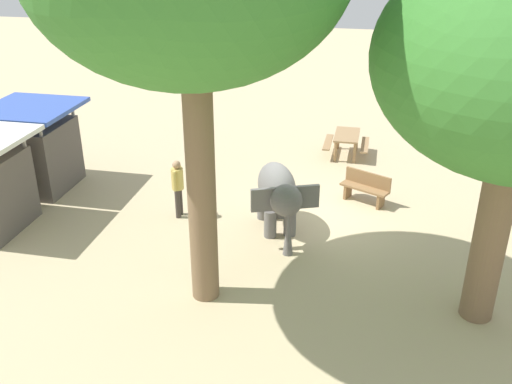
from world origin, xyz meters
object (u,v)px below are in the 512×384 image
(elephant, at_px, (279,193))
(person_handler, at_px, (178,184))
(wooden_bench, at_px, (366,187))
(picnic_table_near, at_px, (347,140))
(feed_bucket, at_px, (280,191))
(market_stall_blue, at_px, (37,152))

(elephant, height_order, person_handler, elephant)
(wooden_bench, bearing_deg, picnic_table_near, -51.01)
(person_handler, xyz_separation_m, picnic_table_near, (5.35, -4.15, -0.36))
(person_handler, xyz_separation_m, wooden_bench, (1.90, -4.91, -0.48))
(wooden_bench, distance_m, feed_bucket, 2.45)
(market_stall_blue, bearing_deg, wooden_bench, -84.35)
(elephant, bearing_deg, market_stall_blue, -120.81)
(elephant, relative_size, wooden_bench, 1.72)
(person_handler, height_order, feed_bucket, person_handler)
(wooden_bench, relative_size, feed_bucket, 3.97)
(elephant, distance_m, person_handler, 2.78)
(feed_bucket, bearing_deg, picnic_table_near, -25.15)
(market_stall_blue, bearing_deg, person_handler, -101.59)
(person_handler, bearing_deg, picnic_table_near, 52.97)
(person_handler, relative_size, feed_bucket, 4.50)
(market_stall_blue, bearing_deg, picnic_table_near, -63.42)
(feed_bucket, bearing_deg, elephant, -172.23)
(elephant, relative_size, market_stall_blue, 0.98)
(elephant, height_order, market_stall_blue, market_stall_blue)
(picnic_table_near, relative_size, feed_bucket, 4.21)
(market_stall_blue, bearing_deg, feed_bucket, -83.18)
(elephant, xyz_separation_m, market_stall_blue, (1.23, 7.41, 0.04))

